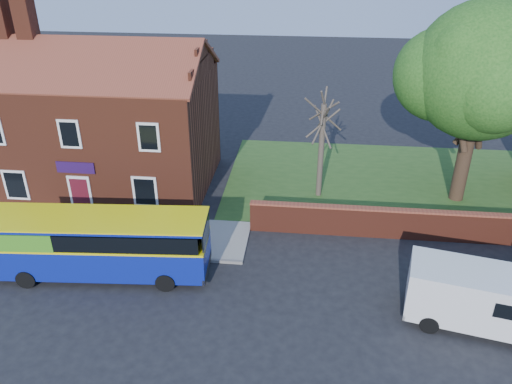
# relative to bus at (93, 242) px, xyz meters

# --- Properties ---
(ground) EXTENTS (120.00, 120.00, 0.00)m
(ground) POSITION_rel_bus_xyz_m (4.30, -2.65, -1.62)
(ground) COLOR black
(ground) RESTS_ON ground
(pavement) EXTENTS (18.00, 3.50, 0.12)m
(pavement) POSITION_rel_bus_xyz_m (-2.70, 3.10, -1.56)
(pavement) COLOR gray
(pavement) RESTS_ON ground
(kerb) EXTENTS (18.00, 0.15, 0.14)m
(kerb) POSITION_rel_bus_xyz_m (-2.70, 1.35, -1.55)
(kerb) COLOR slate
(kerb) RESTS_ON ground
(grass_strip) EXTENTS (26.00, 12.00, 0.04)m
(grass_strip) POSITION_rel_bus_xyz_m (17.30, 10.35, -1.60)
(grass_strip) COLOR #426B28
(grass_strip) RESTS_ON ground
(shop_building) EXTENTS (12.30, 8.13, 10.50)m
(shop_building) POSITION_rel_bus_xyz_m (-2.72, 8.85, 1.80)
(shop_building) COLOR maroon
(shop_building) RESTS_ON ground
(boundary_wall) EXTENTS (22.00, 0.38, 1.60)m
(boundary_wall) POSITION_rel_bus_xyz_m (17.30, 4.35, -0.80)
(boundary_wall) COLOR maroon
(boundary_wall) RESTS_ON ground
(bus) EXTENTS (9.45, 3.00, 2.84)m
(bus) POSITION_rel_bus_xyz_m (0.00, 0.00, 0.00)
(bus) COLOR navy
(bus) RESTS_ON ground
(van_near) EXTENTS (5.75, 3.27, 2.38)m
(van_near) POSITION_rel_bus_xyz_m (15.77, -1.58, -0.28)
(van_near) COLOR silver
(van_near) RESTS_ON ground
(large_tree) EXTENTS (8.81, 6.97, 10.75)m
(large_tree) POSITION_rel_bus_xyz_m (17.57, 9.03, 5.42)
(large_tree) COLOR black
(large_tree) RESTS_ON ground
(bare_tree) EXTENTS (2.22, 2.64, 5.92)m
(bare_tree) POSITION_rel_bus_xyz_m (9.75, 8.43, 1.42)
(bare_tree) COLOR #4C4238
(bare_tree) RESTS_ON ground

